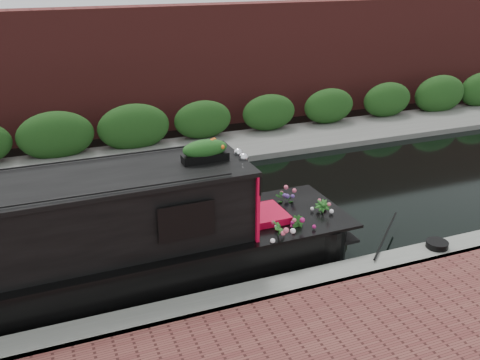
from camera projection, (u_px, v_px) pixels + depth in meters
name	position (u px, v px, depth m)	size (l,w,h in m)	color
ground	(188.00, 222.00, 11.76)	(80.00, 80.00, 0.00)	black
near_bank_coping	(244.00, 306.00, 8.93)	(40.00, 0.60, 0.50)	gray
far_bank_path	(147.00, 160.00, 15.37)	(40.00, 2.40, 0.34)	slate
far_hedge	(140.00, 150.00, 16.14)	(40.00, 1.10, 2.80)	#1C4416
far_brick_wall	(127.00, 131.00, 17.94)	(40.00, 1.00, 8.00)	#5C211F
narrowboat	(15.00, 261.00, 8.71)	(11.52, 2.18, 2.70)	black
rope_fender	(337.00, 231.00, 11.02)	(0.34, 0.34, 0.35)	olive
coiled_mooring_rope	(437.00, 244.00, 10.22)	(0.42, 0.42, 0.12)	black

